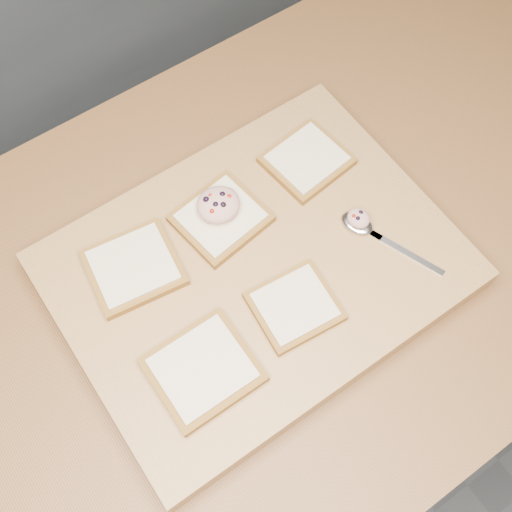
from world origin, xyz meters
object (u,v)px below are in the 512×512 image
Objects in this scene: cutting_board at (256,270)px; tuna_salad_dollop at (218,204)px; spoon at (364,227)px; bread_far_center at (221,218)px.

tuna_salad_dollop is at bearing 89.74° from cutting_board.
spoon is (0.16, -0.14, -0.03)m from tuna_salad_dollop.
spoon is (0.16, -0.13, -0.00)m from bread_far_center.
cutting_board is 3.37× the size of spoon.
bread_far_center is 2.09× the size of tuna_salad_dollop.
tuna_salad_dollop is at bearing 139.03° from spoon.
tuna_salad_dollop reaches higher than cutting_board.
cutting_board is 4.13× the size of bread_far_center.
bread_far_center is at bearing 91.58° from cutting_board.
bread_far_center is 0.03m from tuna_salad_dollop.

